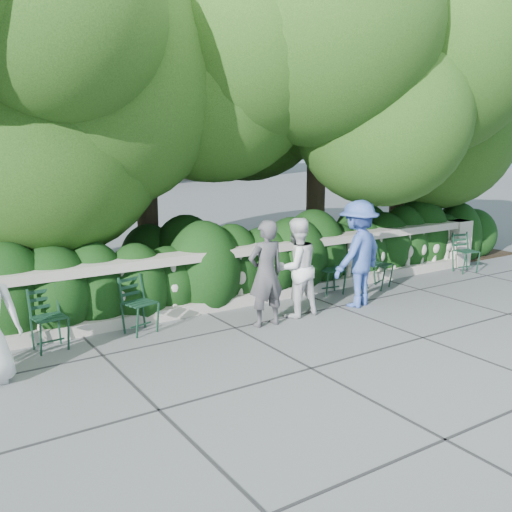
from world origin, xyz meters
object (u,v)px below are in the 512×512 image
chair_c (55,353)px  chair_f (469,274)px  person_casual_man (296,267)px  chair_d (335,296)px  person_woman_grey (266,274)px  chair_b (147,335)px  chair_e (385,289)px  person_older_blue (358,254)px

chair_c → chair_f: (8.34, -0.13, 0.00)m
chair_c → person_casual_man: (3.60, -0.43, 0.78)m
chair_d → person_woman_grey: size_ratio=0.53×
chair_b → person_woman_grey: size_ratio=0.53×
chair_e → chair_b: bearing=159.0°
chair_b → person_older_blue: bearing=-23.6°
chair_b → person_casual_man: 2.49m
chair_e → person_casual_man: person_casual_man is taller
chair_d → chair_f: (3.45, -0.23, 0.00)m
person_woman_grey → person_casual_man: bearing=-166.1°
chair_b → chair_d: same height
chair_c → person_older_blue: 4.91m
chair_e → person_older_blue: 1.55m
person_woman_grey → chair_c: bearing=-9.1°
chair_e → person_woman_grey: (-3.04, -0.52, 0.80)m
chair_c → chair_f: same height
chair_b → chair_f: same height
chair_e → person_older_blue: (-1.18, -0.49, 0.89)m
chair_d → chair_e: same height
person_casual_man → person_woman_grey: bearing=11.9°
chair_c → chair_e: bearing=-6.0°
chair_f → person_woman_grey: 5.48m
chair_e → person_older_blue: size_ratio=0.47×
person_older_blue → chair_e: bearing=-172.7°
chair_c → person_older_blue: size_ratio=0.47×
person_woman_grey → person_older_blue: (1.86, 0.03, 0.09)m
chair_d → chair_f: bearing=4.0°
chair_f → chair_b: bearing=-169.6°
person_woman_grey → person_casual_man: person_woman_grey is taller
person_casual_man → chair_e: bearing=-171.2°
person_woman_grey → person_older_blue: person_older_blue is taller
chair_f → chair_e: bearing=-170.4°
chair_b → person_woman_grey: bearing=-33.6°
chair_c → person_casual_man: person_casual_man is taller
chair_e → chair_f: size_ratio=1.00×
chair_d → person_woman_grey: person_woman_grey is taller
chair_b → person_woman_grey: (1.66, -0.56, 0.80)m
chair_b → person_older_blue: 3.67m
chair_c → chair_e: (5.98, -0.05, 0.00)m
person_casual_man → chair_c: bearing=-7.0°
person_older_blue → chair_c: bearing=-21.5°
chair_c → chair_d: 4.89m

